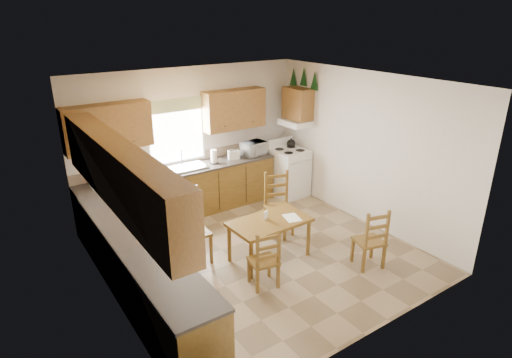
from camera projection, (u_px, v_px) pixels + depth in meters
floor at (259, 254)px, 6.82m from camera, size 4.50×4.50×0.00m
ceiling at (259, 82)px, 5.84m from camera, size 4.50×4.50×0.00m
wall_left at (106, 212)px, 5.14m from camera, size 4.50×4.50×0.00m
wall_right at (364, 149)px, 7.51m from camera, size 4.50×4.50×0.00m
wall_back at (191, 140)px, 8.06m from camera, size 4.50×4.50×0.00m
wall_front at (378, 236)px, 4.60m from camera, size 4.50×4.50×0.00m
lower_cab_back at (183, 194)px, 7.96m from camera, size 3.75×0.60×0.88m
lower_cab_left at (142, 274)px, 5.52m from camera, size 0.60×3.60×0.88m
counter_back at (181, 171)px, 7.79m from camera, size 3.75×0.63×0.04m
counter_left at (138, 243)px, 5.35m from camera, size 0.63×3.60×0.04m
backsplash at (174, 161)px, 7.98m from camera, size 3.75×0.01×0.18m
upper_cab_back_left at (108, 127)px, 6.93m from camera, size 1.41×0.33×0.75m
upper_cab_back_right at (234, 109)px, 8.20m from camera, size 1.25×0.33×0.75m
upper_cab_left at (118, 174)px, 4.93m from camera, size 0.33×3.60×0.75m
upper_cab_stove at (298, 104)px, 8.49m from camera, size 0.33×0.62×0.62m
range_hood at (295, 123)px, 8.60m from camera, size 0.44×0.62×0.12m
window_frame at (176, 132)px, 7.80m from camera, size 1.13×0.02×1.18m
window_pane at (176, 132)px, 7.80m from camera, size 1.05×0.01×1.10m
window_valance at (175, 105)px, 7.60m from camera, size 1.19×0.01×0.24m
sink_basin at (185, 168)px, 7.82m from camera, size 0.75×0.45×0.04m
pine_decal_a at (315, 81)px, 8.14m from camera, size 0.22×0.22×0.36m
pine_decal_b at (304, 76)px, 8.37m from camera, size 0.22×0.22×0.36m
pine_decal_c at (293, 77)px, 8.63m from camera, size 0.22×0.22×0.36m
stove at (289, 173)px, 8.87m from camera, size 0.68×0.70×0.96m
coffeemaker at (96, 178)px, 6.97m from camera, size 0.23×0.26×0.31m
paper_towel at (214, 157)px, 8.05m from camera, size 0.15×0.15×0.27m
toaster at (234, 155)px, 8.32m from camera, size 0.24×0.19×0.17m
microwave at (254, 148)px, 8.54m from camera, size 0.49×0.38×0.27m
dining_table at (269, 239)px, 6.59m from camera, size 1.24×0.73×0.65m
chair_near_left at (263, 257)px, 5.89m from camera, size 0.44×0.42×0.89m
chair_near_right at (370, 237)px, 6.35m from camera, size 0.49×0.48×0.95m
chair_far_left at (192, 228)px, 6.40m from camera, size 0.49×0.47×1.15m
chair_far_right at (279, 204)px, 7.31m from camera, size 0.56×0.55×1.06m
table_paper at (292, 218)px, 6.56m from camera, size 0.29×0.34×0.00m
table_card at (266, 215)px, 6.49m from camera, size 0.10×0.06×0.13m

